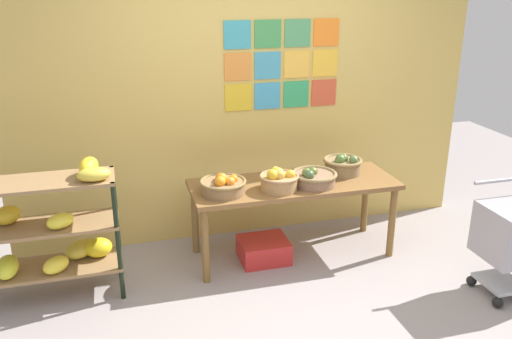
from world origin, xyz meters
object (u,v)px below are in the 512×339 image
object	(u,v)px
display_table	(294,191)
fruit_basket_back_right	(314,177)
banana_shelf_unit	(53,230)
produce_crate_under_table	(264,250)
fruit_basket_centre	(223,185)
fruit_basket_back_left	(279,180)
fruit_basket_right	(343,164)

from	to	relation	value
display_table	fruit_basket_back_right	bearing A→B (deg)	-38.24
fruit_basket_back_right	banana_shelf_unit	bearing A→B (deg)	-178.92
display_table	produce_crate_under_table	world-z (taller)	display_table
display_table	fruit_basket_centre	bearing A→B (deg)	-171.97
fruit_basket_back_right	fruit_basket_back_left	distance (m)	0.31
produce_crate_under_table	fruit_basket_back_left	bearing A→B (deg)	-43.92
fruit_basket_centre	fruit_basket_back_left	bearing A→B (deg)	-5.33
banana_shelf_unit	fruit_basket_centre	size ratio (longest dim) A/B	2.90
fruit_basket_back_right	display_table	bearing A→B (deg)	141.76
banana_shelf_unit	display_table	distance (m)	1.91
fruit_basket_right	produce_crate_under_table	distance (m)	1.00
fruit_basket_back_right	produce_crate_under_table	size ratio (longest dim) A/B	0.92
fruit_basket_right	display_table	bearing A→B (deg)	-169.17
fruit_basket_back_right	fruit_basket_back_left	xyz separation A→B (m)	(-0.31, -0.02, 0.02)
display_table	banana_shelf_unit	bearing A→B (deg)	-175.70
banana_shelf_unit	fruit_basket_right	size ratio (longest dim) A/B	3.16
display_table	fruit_basket_right	world-z (taller)	fruit_basket_right
banana_shelf_unit	display_table	xyz separation A→B (m)	(1.90, 0.14, 0.05)
banana_shelf_unit	produce_crate_under_table	xyz separation A→B (m)	(1.63, 0.11, -0.45)
fruit_basket_centre	fruit_basket_back_right	bearing A→B (deg)	-1.33
fruit_basket_back_right	fruit_basket_right	world-z (taller)	fruit_basket_right
display_table	produce_crate_under_table	bearing A→B (deg)	-172.52
fruit_basket_centre	produce_crate_under_table	bearing A→B (deg)	8.46
display_table	fruit_basket_centre	distance (m)	0.64
display_table	fruit_basket_centre	xyz separation A→B (m)	(-0.62, -0.09, 0.15)
banana_shelf_unit	fruit_basket_back_right	size ratio (longest dim) A/B	2.84
fruit_basket_back_right	fruit_basket_centre	bearing A→B (deg)	178.67
banana_shelf_unit	fruit_basket_back_right	world-z (taller)	banana_shelf_unit
fruit_basket_back_left	produce_crate_under_table	size ratio (longest dim) A/B	0.78
fruit_basket_centre	fruit_basket_right	distance (m)	1.11
fruit_basket_back_left	produce_crate_under_table	world-z (taller)	fruit_basket_back_left
fruit_basket_back_right	fruit_basket_right	bearing A→B (deg)	29.66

